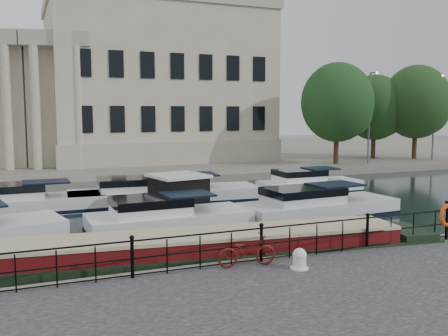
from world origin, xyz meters
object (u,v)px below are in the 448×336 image
at_px(bicycle, 247,251).
at_px(mooring_bollard, 299,259).
at_px(narrowboat, 201,257).
at_px(harbour_hut, 178,198).

xyz_separation_m(bicycle, mooring_bollard, (1.35, -0.80, -0.19)).
bearing_deg(narrowboat, bicycle, -62.39).
bearing_deg(narrowboat, mooring_bollard, -46.04).
relative_size(mooring_bollard, harbour_hut, 0.16).
distance_m(mooring_bollard, narrowboat, 3.49).
relative_size(narrowboat, harbour_hut, 4.47).
distance_m(bicycle, mooring_bollard, 1.58).
relative_size(mooring_bollard, narrowboat, 0.04).
height_order(narrowboat, harbour_hut, harbour_hut).
xyz_separation_m(bicycle, harbour_hut, (0.95, 10.00, -0.07)).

